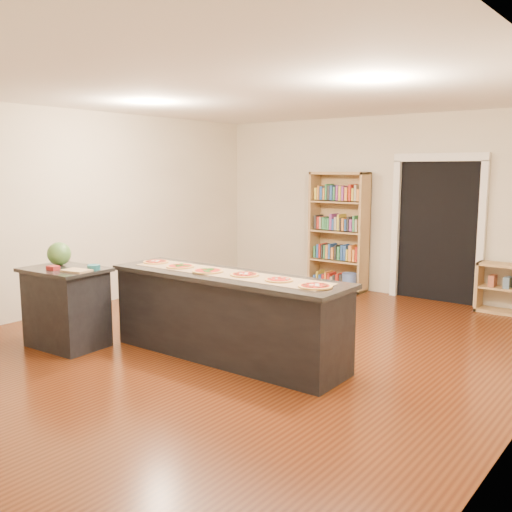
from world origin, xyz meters
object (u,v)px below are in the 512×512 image
Objects in this scene: kitchen_island at (227,316)px; bookshelf at (339,231)px; low_shelf at (503,289)px; waste_bin at (349,284)px; side_counter at (66,307)px; watermelon at (59,254)px.

bookshelf is at bearing 101.24° from kitchen_island.
low_shelf is 2.29m from waste_bin.
low_shelf is 2.06× the size of waste_bin.
side_counter is (-1.68, -0.80, -0.00)m from kitchen_island.
kitchen_island is at bearing -78.11° from bookshelf.
bookshelf is 7.27× the size of watermelon.
low_shelf is (3.49, 4.56, -0.10)m from side_counter.
kitchen_island is 3.03× the size of side_counter.
low_shelf is (2.59, 0.02, -0.62)m from bookshelf.
watermelon is at bearing -103.82° from bookshelf.
side_counter is 3.41× the size of watermelon.
kitchen_island is 3.95× the size of low_shelf.
watermelon is (-1.10, -4.46, 0.06)m from bookshelf.
watermelon is (-1.42, -4.26, 0.86)m from waste_bin.
waste_bin is at bearing 71.57° from watermelon.
side_counter is 4.51m from waste_bin.
waste_bin is at bearing 70.91° from side_counter.
bookshelf is at bearing 76.18° from watermelon.
kitchen_island reaches higher than waste_bin.
bookshelf is 0.88m from waste_bin.
kitchen_island reaches higher than low_shelf.
side_counter reaches higher than waste_bin.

